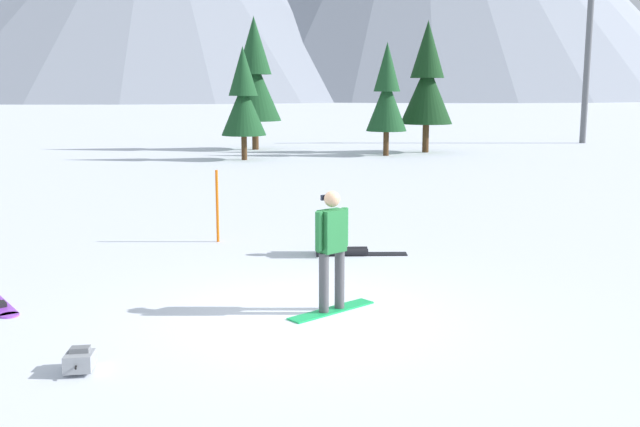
{
  "coord_description": "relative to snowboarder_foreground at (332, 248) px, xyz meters",
  "views": [
    {
      "loc": [
        -1.08,
        -10.39,
        3.36
      ],
      "look_at": [
        0.53,
        3.02,
        1.0
      ],
      "focal_mm": 41.13,
      "sensor_mm": 36.0,
      "label": 1
    }
  ],
  "objects": [
    {
      "name": "ground_plane",
      "position": [
        -0.36,
        -0.16,
        -0.98
      ],
      "size": [
        800.0,
        800.0,
        0.0
      ],
      "primitive_type": "plane",
      "color": "silver"
    },
    {
      "name": "snowboarder_foreground",
      "position": [
        0.0,
        0.0,
        0.0
      ],
      "size": [
        1.42,
        1.11,
        1.84
      ],
      "color": "#19B259",
      "rests_on": "ground_plane"
    },
    {
      "name": "snowboarder_midground",
      "position": [
        0.51,
        3.71,
        -0.67
      ],
      "size": [
        1.85,
        0.63,
        0.92
      ],
      "color": "black",
      "rests_on": "ground_plane"
    },
    {
      "name": "backpack_grey",
      "position": [
        -3.3,
        -1.98,
        -0.85
      ],
      "size": [
        0.33,
        0.53,
        0.29
      ],
      "color": "gray",
      "rests_on": "ground_plane"
    },
    {
      "name": "trail_marker_pole",
      "position": [
        -1.79,
        5.25,
        -0.19
      ],
      "size": [
        0.06,
        0.06,
        1.57
      ],
      "primitive_type": "cylinder",
      "color": "orange",
      "rests_on": "ground_plane"
    },
    {
      "name": "pine_tree_tall",
      "position": [
        5.99,
        24.48,
        1.98
      ],
      "size": [
        1.97,
        1.97,
        5.43
      ],
      "color": "#472D19",
      "rests_on": "ground_plane"
    },
    {
      "name": "pine_tree_twin",
      "position": [
        8.37,
        26.02,
        2.61
      ],
      "size": [
        2.64,
        2.64,
        6.59
      ],
      "color": "#472D19",
      "rests_on": "ground_plane"
    },
    {
      "name": "pine_tree_broad",
      "position": [
        -0.22,
        28.73,
        2.81
      ],
      "size": [
        2.79,
        2.79,
        6.94
      ],
      "color": "#472D19",
      "rests_on": "ground_plane"
    },
    {
      "name": "pine_tree_short",
      "position": [
        -0.91,
        23.2,
        1.81
      ],
      "size": [
        2.04,
        2.04,
        5.12
      ],
      "color": "#472D19",
      "rests_on": "ground_plane"
    },
    {
      "name": "ski_lift_tower",
      "position": [
        19.25,
        30.92,
        4.77
      ],
      "size": [
        3.47,
        0.36,
        10.0
      ],
      "color": "#595B60",
      "rests_on": "ground_plane"
    }
  ]
}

